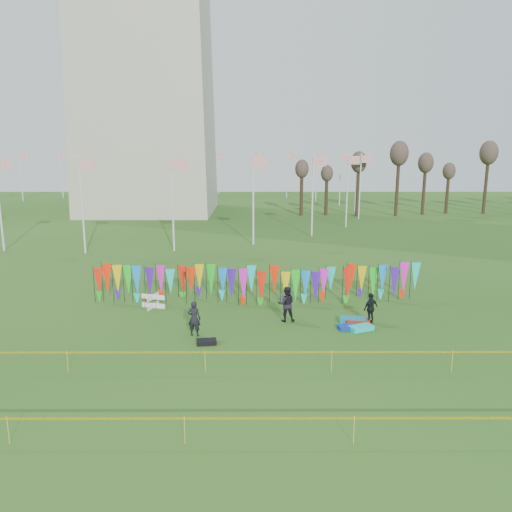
{
  "coord_description": "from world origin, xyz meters",
  "views": [
    {
      "loc": [
        0.11,
        -20.72,
        8.56
      ],
      "look_at": [
        0.19,
        6.0,
        2.78
      ],
      "focal_mm": 35.0,
      "sensor_mm": 36.0,
      "label": 1
    }
  ],
  "objects_px": {
    "kite_bag_blue": "(349,327)",
    "kite_bag_black": "(207,342)",
    "person_mid": "(286,304)",
    "person_left": "(194,318)",
    "person_right": "(371,308)",
    "box_kite": "(153,301)",
    "kite_bag_red": "(358,321)",
    "kite_bag_teal": "(353,320)",
    "kite_bag_turquoise": "(361,328)"
  },
  "relations": [
    {
      "from": "person_left",
      "to": "kite_bag_teal",
      "type": "xyz_separation_m",
      "value": [
        7.74,
        1.78,
        -0.71
      ]
    },
    {
      "from": "box_kite",
      "to": "kite_bag_turquoise",
      "type": "height_order",
      "value": "box_kite"
    },
    {
      "from": "kite_bag_red",
      "to": "kite_bag_turquoise",
      "type": "bearing_deg",
      "value": -91.84
    },
    {
      "from": "person_left",
      "to": "kite_bag_red",
      "type": "bearing_deg",
      "value": -157.63
    },
    {
      "from": "box_kite",
      "to": "person_left",
      "type": "xyz_separation_m",
      "value": [
        2.74,
        -4.11,
        0.45
      ]
    },
    {
      "from": "kite_bag_teal",
      "to": "person_mid",
      "type": "bearing_deg",
      "value": 176.57
    },
    {
      "from": "kite_bag_red",
      "to": "kite_bag_black",
      "type": "distance_m",
      "value": 7.77
    },
    {
      "from": "person_mid",
      "to": "kite_bag_turquoise",
      "type": "distance_m",
      "value": 3.84
    },
    {
      "from": "kite_bag_blue",
      "to": "kite_bag_teal",
      "type": "bearing_deg",
      "value": 68.57
    },
    {
      "from": "kite_bag_blue",
      "to": "kite_bag_black",
      "type": "bearing_deg",
      "value": -164.85
    },
    {
      "from": "box_kite",
      "to": "kite_bag_blue",
      "type": "xyz_separation_m",
      "value": [
        10.09,
        -3.33,
        -0.29
      ]
    },
    {
      "from": "person_right",
      "to": "kite_bag_turquoise",
      "type": "distance_m",
      "value": 1.38
    },
    {
      "from": "person_left",
      "to": "kite_bag_black",
      "type": "bearing_deg",
      "value": 133.13
    },
    {
      "from": "person_left",
      "to": "kite_bag_black",
      "type": "distance_m",
      "value": 1.43
    },
    {
      "from": "person_mid",
      "to": "person_right",
      "type": "height_order",
      "value": "person_mid"
    },
    {
      "from": "kite_bag_black",
      "to": "box_kite",
      "type": "bearing_deg",
      "value": 123.45
    },
    {
      "from": "box_kite",
      "to": "person_left",
      "type": "bearing_deg",
      "value": -56.26
    },
    {
      "from": "kite_bag_teal",
      "to": "kite_bag_turquoise",
      "type": "bearing_deg",
      "value": -80.3
    },
    {
      "from": "kite_bag_turquoise",
      "to": "kite_bag_teal",
      "type": "distance_m",
      "value": 1.12
    },
    {
      "from": "box_kite",
      "to": "person_right",
      "type": "relative_size",
      "value": 0.5
    },
    {
      "from": "kite_bag_red",
      "to": "person_left",
      "type": "bearing_deg",
      "value": -168.45
    },
    {
      "from": "box_kite",
      "to": "kite_bag_black",
      "type": "height_order",
      "value": "box_kite"
    },
    {
      "from": "person_left",
      "to": "box_kite",
      "type": "bearing_deg",
      "value": -45.44
    },
    {
      "from": "kite_bag_blue",
      "to": "kite_bag_red",
      "type": "xyz_separation_m",
      "value": [
        0.61,
        0.85,
        -0.0
      ]
    },
    {
      "from": "person_mid",
      "to": "kite_bag_blue",
      "type": "height_order",
      "value": "person_mid"
    },
    {
      "from": "box_kite",
      "to": "kite_bag_blue",
      "type": "relative_size",
      "value": 0.78
    },
    {
      "from": "person_right",
      "to": "kite_bag_turquoise",
      "type": "relative_size",
      "value": 1.35
    },
    {
      "from": "person_right",
      "to": "kite_bag_turquoise",
      "type": "bearing_deg",
      "value": 23.74
    },
    {
      "from": "kite_bag_red",
      "to": "kite_bag_teal",
      "type": "xyz_separation_m",
      "value": [
        -0.22,
        0.15,
        0.02
      ]
    },
    {
      "from": "person_right",
      "to": "kite_bag_blue",
      "type": "xyz_separation_m",
      "value": [
        -1.24,
        -0.91,
        -0.67
      ]
    },
    {
      "from": "kite_bag_blue",
      "to": "kite_bag_red",
      "type": "relative_size",
      "value": 0.88
    },
    {
      "from": "kite_bag_red",
      "to": "person_right",
      "type": "bearing_deg",
      "value": 6.06
    },
    {
      "from": "kite_bag_blue",
      "to": "kite_bag_black",
      "type": "xyz_separation_m",
      "value": [
        -6.69,
        -1.81,
        -0.0
      ]
    },
    {
      "from": "box_kite",
      "to": "kite_bag_teal",
      "type": "height_order",
      "value": "box_kite"
    },
    {
      "from": "person_mid",
      "to": "kite_bag_teal",
      "type": "relative_size",
      "value": 1.4
    },
    {
      "from": "person_left",
      "to": "kite_bag_black",
      "type": "relative_size",
      "value": 1.91
    },
    {
      "from": "kite_bag_blue",
      "to": "kite_bag_teal",
      "type": "distance_m",
      "value": 1.07
    },
    {
      "from": "box_kite",
      "to": "kite_bag_red",
      "type": "bearing_deg",
      "value": -13.06
    },
    {
      "from": "kite_bag_turquoise",
      "to": "kite_bag_red",
      "type": "bearing_deg",
      "value": 88.16
    },
    {
      "from": "person_left",
      "to": "person_right",
      "type": "distance_m",
      "value": 8.76
    },
    {
      "from": "person_mid",
      "to": "kite_bag_black",
      "type": "xyz_separation_m",
      "value": [
        -3.75,
        -3.01,
        -0.8
      ]
    },
    {
      "from": "kite_bag_turquoise",
      "to": "kite_bag_red",
      "type": "distance_m",
      "value": 0.95
    },
    {
      "from": "person_left",
      "to": "person_right",
      "type": "bearing_deg",
      "value": -158.03
    },
    {
      "from": "person_right",
      "to": "kite_bag_red",
      "type": "xyz_separation_m",
      "value": [
        -0.63,
        -0.07,
        -0.67
      ]
    },
    {
      "from": "person_left",
      "to": "kite_bag_turquoise",
      "type": "distance_m",
      "value": 7.99
    },
    {
      "from": "box_kite",
      "to": "person_right",
      "type": "distance_m",
      "value": 11.59
    },
    {
      "from": "person_right",
      "to": "box_kite",
      "type": "bearing_deg",
      "value": -45.14
    },
    {
      "from": "person_right",
      "to": "kite_bag_blue",
      "type": "distance_m",
      "value": 1.68
    },
    {
      "from": "person_right",
      "to": "kite_bag_teal",
      "type": "bearing_deg",
      "value": -38.97
    },
    {
      "from": "box_kite",
      "to": "kite_bag_turquoise",
      "type": "xyz_separation_m",
      "value": [
        10.67,
        -3.43,
        -0.28
      ]
    }
  ]
}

